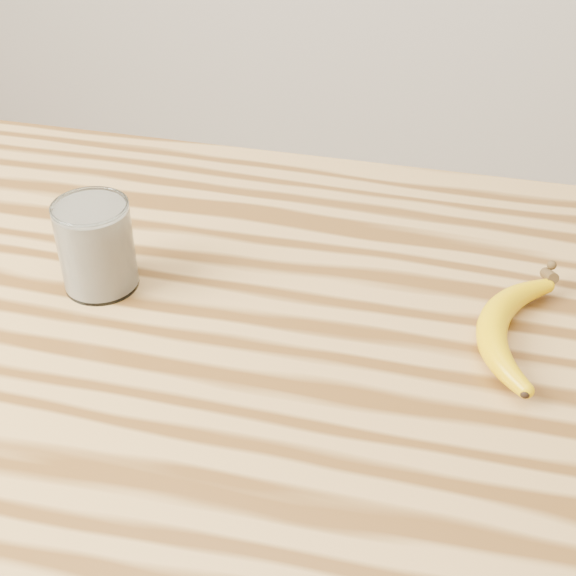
# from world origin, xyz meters

# --- Properties ---
(table) EXTENTS (1.20, 0.80, 0.90)m
(table) POSITION_xyz_m (0.00, 0.00, 0.77)
(table) COLOR #B6874A
(table) RESTS_ON ground
(smoothie_glass) EXTENTS (0.09, 0.09, 0.11)m
(smoothie_glass) POSITION_xyz_m (-0.24, 0.01, 0.95)
(smoothie_glass) COLOR white
(smoothie_glass) RESTS_ON table
(banana) EXTENTS (0.13, 0.29, 0.03)m
(banana) POSITION_xyz_m (0.22, 0.03, 0.92)
(banana) COLOR #E5B000
(banana) RESTS_ON table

